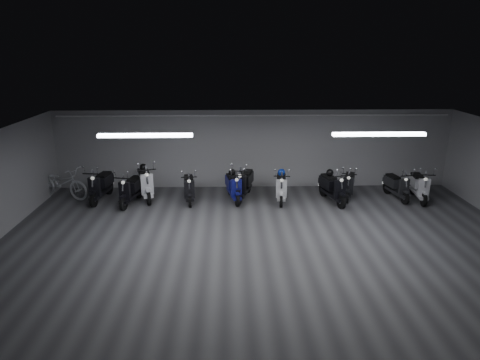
{
  "coord_description": "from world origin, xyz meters",
  "views": [
    {
      "loc": [
        -0.86,
        -9.54,
        4.9
      ],
      "look_at": [
        -0.55,
        2.5,
        1.05
      ],
      "focal_mm": 31.35,
      "sensor_mm": 36.0,
      "label": 1
    }
  ],
  "objects_px": {
    "scooter_9": "(397,182)",
    "scooter_6": "(281,183)",
    "scooter_5": "(244,179)",
    "helmet_2": "(232,172)",
    "scooter_4": "(233,182)",
    "helmet_3": "(281,172)",
    "helmet_1": "(330,173)",
    "scooter_2": "(145,178)",
    "scooter_3": "(189,183)",
    "scooter_10": "(420,182)",
    "scooter_7": "(333,183)",
    "scooter_0": "(100,181)",
    "scooter_1": "(131,185)",
    "scooter_8": "(349,180)",
    "bicycle": "(61,179)",
    "helmet_0": "(143,167)"
  },
  "relations": [
    {
      "from": "scooter_6",
      "to": "helmet_0",
      "type": "bearing_deg",
      "value": 178.46
    },
    {
      "from": "scooter_7",
      "to": "helmet_3",
      "type": "distance_m",
      "value": 1.71
    },
    {
      "from": "scooter_5",
      "to": "helmet_3",
      "type": "distance_m",
      "value": 1.26
    },
    {
      "from": "scooter_0",
      "to": "helmet_2",
      "type": "bearing_deg",
      "value": 8.81
    },
    {
      "from": "scooter_2",
      "to": "scooter_9",
      "type": "relative_size",
      "value": 1.22
    },
    {
      "from": "scooter_9",
      "to": "helmet_3",
      "type": "bearing_deg",
      "value": 167.59
    },
    {
      "from": "scooter_0",
      "to": "scooter_4",
      "type": "bearing_deg",
      "value": 5.75
    },
    {
      "from": "scooter_2",
      "to": "scooter_4",
      "type": "bearing_deg",
      "value": -23.22
    },
    {
      "from": "scooter_8",
      "to": "scooter_10",
      "type": "height_order",
      "value": "scooter_10"
    },
    {
      "from": "scooter_3",
      "to": "bicycle",
      "type": "xyz_separation_m",
      "value": [
        -4.3,
        0.44,
        0.04
      ]
    },
    {
      "from": "bicycle",
      "to": "scooter_5",
      "type": "bearing_deg",
      "value": -70.43
    },
    {
      "from": "scooter_6",
      "to": "scooter_4",
      "type": "bearing_deg",
      "value": -177.24
    },
    {
      "from": "scooter_0",
      "to": "helmet_2",
      "type": "distance_m",
      "value": 4.34
    },
    {
      "from": "scooter_3",
      "to": "scooter_7",
      "type": "height_order",
      "value": "scooter_7"
    },
    {
      "from": "scooter_0",
      "to": "scooter_1",
      "type": "relative_size",
      "value": 1.05
    },
    {
      "from": "scooter_5",
      "to": "helmet_2",
      "type": "height_order",
      "value": "scooter_5"
    },
    {
      "from": "scooter_4",
      "to": "scooter_10",
      "type": "height_order",
      "value": "scooter_10"
    },
    {
      "from": "scooter_0",
      "to": "helmet_1",
      "type": "height_order",
      "value": "scooter_0"
    },
    {
      "from": "scooter_10",
      "to": "scooter_2",
      "type": "bearing_deg",
      "value": -175.63
    },
    {
      "from": "scooter_2",
      "to": "helmet_3",
      "type": "xyz_separation_m",
      "value": [
        4.54,
        -0.12,
        0.19
      ]
    },
    {
      "from": "scooter_4",
      "to": "bicycle",
      "type": "distance_m",
      "value": 5.78
    },
    {
      "from": "scooter_4",
      "to": "scooter_10",
      "type": "distance_m",
      "value": 6.15
    },
    {
      "from": "scooter_9",
      "to": "scooter_6",
      "type": "bearing_deg",
      "value": 171.08
    },
    {
      "from": "helmet_3",
      "to": "helmet_1",
      "type": "bearing_deg",
      "value": -5.77
    },
    {
      "from": "scooter_7",
      "to": "scooter_0",
      "type": "bearing_deg",
      "value": 162.12
    },
    {
      "from": "helmet_2",
      "to": "scooter_10",
      "type": "bearing_deg",
      "value": -3.3
    },
    {
      "from": "helmet_1",
      "to": "scooter_0",
      "type": "bearing_deg",
      "value": 178.95
    },
    {
      "from": "scooter_8",
      "to": "helmet_1",
      "type": "bearing_deg",
      "value": -145.91
    },
    {
      "from": "scooter_7",
      "to": "helmet_3",
      "type": "xyz_separation_m",
      "value": [
        -1.64,
        0.4,
        0.25
      ]
    },
    {
      "from": "scooter_8",
      "to": "scooter_6",
      "type": "bearing_deg",
      "value": -154.25
    },
    {
      "from": "scooter_8",
      "to": "scooter_5",
      "type": "bearing_deg",
      "value": -161.14
    },
    {
      "from": "scooter_4",
      "to": "helmet_2",
      "type": "xyz_separation_m",
      "value": [
        -0.05,
        0.23,
        0.27
      ]
    },
    {
      "from": "scooter_3",
      "to": "scooter_6",
      "type": "relative_size",
      "value": 0.97
    },
    {
      "from": "scooter_0",
      "to": "scooter_10",
      "type": "distance_m",
      "value": 10.54
    },
    {
      "from": "scooter_6",
      "to": "scooter_7",
      "type": "relative_size",
      "value": 0.95
    },
    {
      "from": "scooter_6",
      "to": "helmet_3",
      "type": "relative_size",
      "value": 6.78
    },
    {
      "from": "scooter_9",
      "to": "scooter_1",
      "type": "bearing_deg",
      "value": 171.08
    },
    {
      "from": "scooter_7",
      "to": "bicycle",
      "type": "xyz_separation_m",
      "value": [
        -9.0,
        0.65,
        -0.01
      ]
    },
    {
      "from": "scooter_2",
      "to": "scooter_5",
      "type": "distance_m",
      "value": 3.3
    },
    {
      "from": "scooter_3",
      "to": "helmet_2",
      "type": "distance_m",
      "value": 1.47
    },
    {
      "from": "scooter_5",
      "to": "scooter_9",
      "type": "relative_size",
      "value": 1.16
    },
    {
      "from": "scooter_6",
      "to": "scooter_7",
      "type": "xyz_separation_m",
      "value": [
        1.67,
        -0.16,
        0.03
      ]
    },
    {
      "from": "scooter_2",
      "to": "scooter_7",
      "type": "height_order",
      "value": "scooter_2"
    },
    {
      "from": "scooter_6",
      "to": "scooter_8",
      "type": "bearing_deg",
      "value": 12.64
    },
    {
      "from": "scooter_5",
      "to": "scooter_8",
      "type": "xyz_separation_m",
      "value": [
        3.54,
        -0.02,
        -0.08
      ]
    },
    {
      "from": "scooter_7",
      "to": "scooter_8",
      "type": "xyz_separation_m",
      "value": [
        0.65,
        0.43,
        -0.06
      ]
    },
    {
      "from": "helmet_0",
      "to": "helmet_1",
      "type": "distance_m",
      "value": 6.22
    },
    {
      "from": "scooter_3",
      "to": "scooter_9",
      "type": "height_order",
      "value": "scooter_3"
    },
    {
      "from": "scooter_5",
      "to": "helmet_3",
      "type": "relative_size",
      "value": 7.41
    },
    {
      "from": "scooter_3",
      "to": "helmet_2",
      "type": "relative_size",
      "value": 7.07
    }
  ]
}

